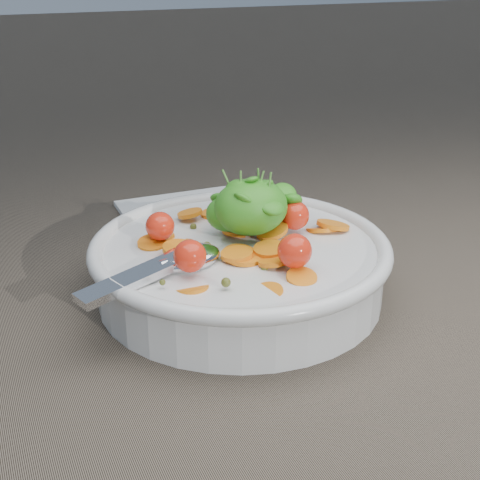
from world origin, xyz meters
name	(u,v)px	position (x,y,z in m)	size (l,w,h in m)	color
ground	(270,290)	(0.00, 0.00, 0.00)	(6.00, 6.00, 0.00)	brown
bowl	(240,263)	(-0.03, 0.00, 0.03)	(0.27, 0.25, 0.11)	silver
napkin	(195,213)	(0.00, 0.20, 0.00)	(0.15, 0.14, 0.01)	white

